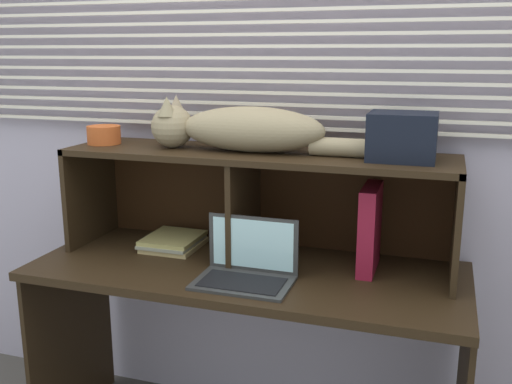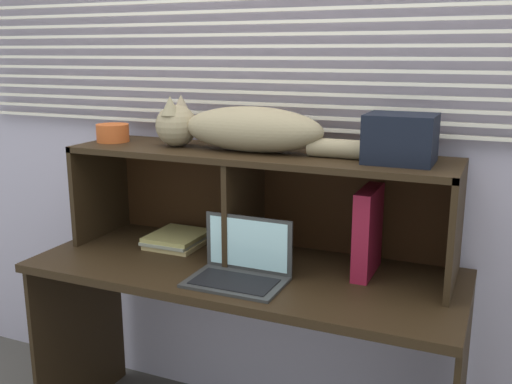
{
  "view_description": "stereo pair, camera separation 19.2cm",
  "coord_description": "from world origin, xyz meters",
  "px_view_note": "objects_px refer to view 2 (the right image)",
  "views": [
    {
      "loc": [
        0.63,
        -1.59,
        1.47
      ],
      "look_at": [
        0.0,
        0.33,
        0.99
      ],
      "focal_mm": 40.91,
      "sensor_mm": 36.0,
      "label": 1
    },
    {
      "loc": [
        0.8,
        -1.53,
        1.47
      ],
      "look_at": [
        0.0,
        0.33,
        0.99
      ],
      "focal_mm": 40.91,
      "sensor_mm": 36.0,
      "label": 2
    }
  ],
  "objects_px": {
    "laptop": "(240,268)",
    "book_stack": "(177,239)",
    "small_basket": "(113,133)",
    "cat": "(242,129)",
    "binder_upright": "(368,232)",
    "storage_box": "(401,138)"
  },
  "relations": [
    {
      "from": "book_stack",
      "to": "small_basket",
      "type": "xyz_separation_m",
      "value": [
        -0.27,
        -0.0,
        0.4
      ]
    },
    {
      "from": "book_stack",
      "to": "storage_box",
      "type": "distance_m",
      "value": 0.94
    },
    {
      "from": "binder_upright",
      "to": "small_basket",
      "type": "xyz_separation_m",
      "value": [
        -1.02,
        0.0,
        0.28
      ]
    },
    {
      "from": "cat",
      "to": "small_basket",
      "type": "distance_m",
      "value": 0.56
    },
    {
      "from": "binder_upright",
      "to": "small_basket",
      "type": "height_order",
      "value": "small_basket"
    },
    {
      "from": "binder_upright",
      "to": "book_stack",
      "type": "xyz_separation_m",
      "value": [
        -0.74,
        0.0,
        -0.13
      ]
    },
    {
      "from": "cat",
      "to": "book_stack",
      "type": "distance_m",
      "value": 0.53
    },
    {
      "from": "binder_upright",
      "to": "storage_box",
      "type": "bearing_deg",
      "value": 0.0
    },
    {
      "from": "storage_box",
      "to": "cat",
      "type": "bearing_deg",
      "value": 180.0
    },
    {
      "from": "book_stack",
      "to": "small_basket",
      "type": "distance_m",
      "value": 0.49
    },
    {
      "from": "laptop",
      "to": "binder_upright",
      "type": "distance_m",
      "value": 0.44
    },
    {
      "from": "cat",
      "to": "binder_upright",
      "type": "relative_size",
      "value": 3.15
    },
    {
      "from": "cat",
      "to": "book_stack",
      "type": "height_order",
      "value": "cat"
    },
    {
      "from": "cat",
      "to": "laptop",
      "type": "height_order",
      "value": "cat"
    },
    {
      "from": "laptop",
      "to": "small_basket",
      "type": "bearing_deg",
      "value": 161.04
    },
    {
      "from": "cat",
      "to": "laptop",
      "type": "distance_m",
      "value": 0.49
    },
    {
      "from": "cat",
      "to": "book_stack",
      "type": "bearing_deg",
      "value": 179.23
    },
    {
      "from": "laptop",
      "to": "book_stack",
      "type": "xyz_separation_m",
      "value": [
        -0.38,
        0.23,
        -0.02
      ]
    },
    {
      "from": "laptop",
      "to": "storage_box",
      "type": "distance_m",
      "value": 0.66
    },
    {
      "from": "book_stack",
      "to": "binder_upright",
      "type": "bearing_deg",
      "value": -0.29
    },
    {
      "from": "cat",
      "to": "binder_upright",
      "type": "bearing_deg",
      "value": -0.0
    },
    {
      "from": "laptop",
      "to": "book_stack",
      "type": "distance_m",
      "value": 0.44
    }
  ]
}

